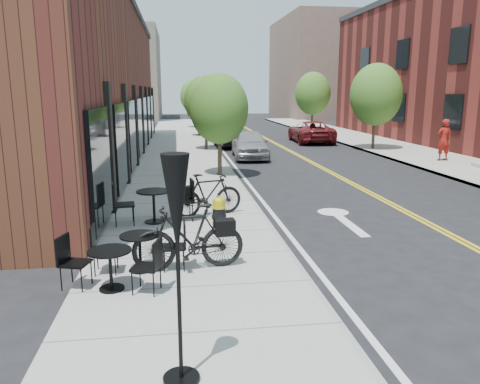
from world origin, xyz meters
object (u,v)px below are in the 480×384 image
fire_hydrant (219,215)px  parked_car_a (250,144)px  bistro_set_a (110,264)px  patio_umbrella (177,223)px  parked_car_c (218,126)px  parked_car_far (311,132)px  bistro_set_c (154,202)px  parked_car_b (227,135)px  bicycle_right (208,195)px  pedestrian (444,140)px  bistro_set_b (140,247)px  bicycle_left (188,237)px

fire_hydrant → parked_car_a: size_ratio=0.21×
bistro_set_a → patio_umbrella: size_ratio=0.65×
parked_car_a → parked_car_c: parked_car_c is taller
parked_car_far → parked_car_c: bearing=-36.8°
bistro_set_a → parked_car_far: parked_car_far is taller
bistro_set_c → parked_car_b: (3.61, 16.76, 0.04)m
bistro_set_a → parked_car_c: bearing=97.4°
patio_umbrella → parked_car_a: (3.60, 18.06, -1.24)m
bicycle_right → bistro_set_a: bearing=138.8°
fire_hydrant → bicycle_right: bicycle_right is taller
parked_car_a → bistro_set_a: bearing=-103.5°
bistro_set_c → patio_umbrella: 6.67m
patio_umbrella → parked_car_b: 23.51m
pedestrian → fire_hydrant: bearing=34.5°
parked_car_c → fire_hydrant: bearing=-97.5°
fire_hydrant → patio_umbrella: patio_umbrella is taller
parked_car_a → parked_car_b: 5.25m
bistro_set_b → parked_car_b: bearing=78.8°
bistro_set_a → parked_car_far: 24.08m
bicycle_left → parked_car_b: 20.17m
bicycle_left → bistro_set_a: bicycle_left is taller
pedestrian → parked_car_c: bearing=-63.7°
patio_umbrella → parked_car_b: bearing=82.5°
parked_car_b → parked_car_far: parked_car_far is taller
parked_car_b → bistro_set_b: bearing=-107.9°
parked_car_b → bicycle_right: bearing=-105.2°
bicycle_left → parked_car_far: bearing=153.3°
bicycle_right → bistro_set_b: bearing=139.9°
bicycle_left → pedestrian: bearing=129.9°
parked_car_a → parked_car_far: (5.02, 6.58, -0.01)m
fire_hydrant → parked_car_c: 23.93m
parked_car_c → bistro_set_c: bearing=-101.4°
parked_car_b → parked_car_c: bearing=82.7°
bistro_set_a → bistro_set_c: 3.94m
bicycle_right → parked_car_far: size_ratio=0.37×
parked_car_far → patio_umbrella: bearing=73.8°
bistro_set_b → parked_car_c: parked_car_c is taller
bicycle_left → bistro_set_a: bearing=-65.9°
bicycle_right → bistro_set_c: size_ratio=0.95×
patio_umbrella → parked_car_far: bearing=70.7°
fire_hydrant → patio_umbrella: size_ratio=0.34×
bistro_set_b → bistro_set_c: bearing=87.4°
bistro_set_a → pedestrian: (13.23, 12.65, 0.51)m
bistro_set_b → parked_car_a: 15.30m
bicycle_left → bistro_set_b: size_ratio=1.25×
parked_car_b → pedestrian: bearing=-48.7°
parked_car_c → pedestrian: (9.09, -14.03, 0.27)m
patio_umbrella → pedestrian: patio_umbrella is taller
bistro_set_a → bistro_set_b: (0.41, 0.76, -0.00)m
bicycle_right → parked_car_a: bearing=-32.3°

